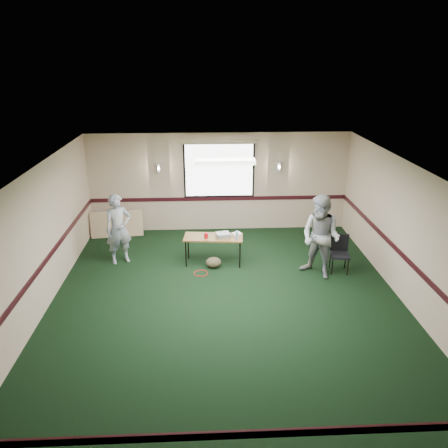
{
  "coord_description": "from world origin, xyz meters",
  "views": [
    {
      "loc": [
        -0.43,
        -7.42,
        4.62
      ],
      "look_at": [
        0.0,
        1.3,
        1.2
      ],
      "focal_mm": 35.0,
      "sensor_mm": 36.0,
      "label": 1
    }
  ],
  "objects_px": {
    "folding_table": "(213,239)",
    "conference_chair": "(340,250)",
    "person_left": "(119,229)",
    "projector": "(223,235)",
    "person_right": "(321,237)"
  },
  "relations": [
    {
      "from": "person_left",
      "to": "conference_chair",
      "type": "bearing_deg",
      "value": -32.15
    },
    {
      "from": "conference_chair",
      "to": "person_left",
      "type": "bearing_deg",
      "value": -179.63
    },
    {
      "from": "person_left",
      "to": "folding_table",
      "type": "bearing_deg",
      "value": -29.52
    },
    {
      "from": "folding_table",
      "to": "conference_chair",
      "type": "height_order",
      "value": "conference_chair"
    },
    {
      "from": "folding_table",
      "to": "person_left",
      "type": "xyz_separation_m",
      "value": [
        -2.19,
        0.19,
        0.21
      ]
    },
    {
      "from": "projector",
      "to": "person_right",
      "type": "distance_m",
      "value": 2.2
    },
    {
      "from": "conference_chair",
      "to": "person_right",
      "type": "height_order",
      "value": "person_right"
    },
    {
      "from": "folding_table",
      "to": "person_right",
      "type": "distance_m",
      "value": 2.43
    },
    {
      "from": "projector",
      "to": "conference_chair",
      "type": "xyz_separation_m",
      "value": [
        2.61,
        -0.44,
        -0.24
      ]
    },
    {
      "from": "projector",
      "to": "person_left",
      "type": "distance_m",
      "value": 2.42
    },
    {
      "from": "conference_chair",
      "to": "person_right",
      "type": "bearing_deg",
      "value": -146.25
    },
    {
      "from": "conference_chair",
      "to": "folding_table",
      "type": "bearing_deg",
      "value": 178.36
    },
    {
      "from": "folding_table",
      "to": "projector",
      "type": "relative_size",
      "value": 4.6
    },
    {
      "from": "projector",
      "to": "conference_chair",
      "type": "distance_m",
      "value": 2.66
    },
    {
      "from": "conference_chair",
      "to": "person_right",
      "type": "relative_size",
      "value": 0.45
    }
  ]
}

